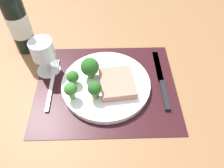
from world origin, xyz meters
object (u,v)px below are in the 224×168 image
at_px(knife, 162,83).
at_px(wine_glass, 43,52).
at_px(plate, 106,84).
at_px(steak, 117,83).
at_px(fork, 52,83).
at_px(wine_bottle, 17,21).

bearing_deg(knife, wine_glass, 172.22).
height_order(plate, steak, steak).
xyz_separation_m(steak, wine_glass, (-0.21, 0.08, 0.05)).
bearing_deg(steak, fork, 172.12).
bearing_deg(fork, knife, 0.43).
distance_m(plate, knife, 0.16).
xyz_separation_m(plate, fork, (-0.16, 0.01, -0.01)).
height_order(knife, wine_bottle, wine_bottle).
bearing_deg(wine_bottle, plate, -33.52).
xyz_separation_m(knife, wine_glass, (-0.34, 0.06, 0.07)).
xyz_separation_m(fork, wine_glass, (-0.02, 0.06, 0.07)).
relative_size(steak, wine_bottle, 0.35).
distance_m(steak, knife, 0.14).
distance_m(plate, steak, 0.04).
bearing_deg(knife, wine_bottle, 161.28).
bearing_deg(plate, wine_glass, 158.53).
bearing_deg(plate, knife, 1.86).
distance_m(plate, fork, 0.16).
height_order(plate, knife, plate).
bearing_deg(knife, plate, -175.25).
bearing_deg(wine_bottle, fork, -56.59).
relative_size(knife, wine_bottle, 0.75).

